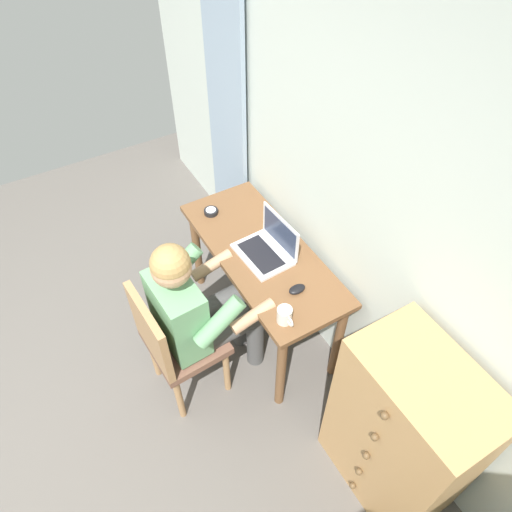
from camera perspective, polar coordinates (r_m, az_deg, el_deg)
wall_back at (r=2.43m, az=11.37°, el=7.35°), size 4.80×0.05×2.50m
curtain_panel at (r=3.33m, az=-3.57°, el=16.29°), size 0.50×0.03×2.14m
desk at (r=2.90m, az=0.72°, el=-1.01°), size 1.23×0.52×0.74m
dresser at (r=2.52m, az=17.21°, el=-19.66°), size 0.64×0.44×1.07m
chair at (r=2.72m, az=-9.95°, el=-10.14°), size 0.44×0.43×0.90m
person_seated at (r=2.61m, az=-6.84°, el=-6.20°), size 0.55×0.60×1.22m
laptop at (r=2.76m, az=1.51°, el=1.13°), size 0.35×0.27×0.24m
computer_mouse at (r=2.60m, az=4.98°, el=-4.01°), size 0.06×0.10×0.03m
desk_clock at (r=3.05m, az=-5.46°, el=5.37°), size 0.09×0.09×0.03m
coffee_mug at (r=2.45m, az=3.49°, el=-7.18°), size 0.12×0.08×0.09m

